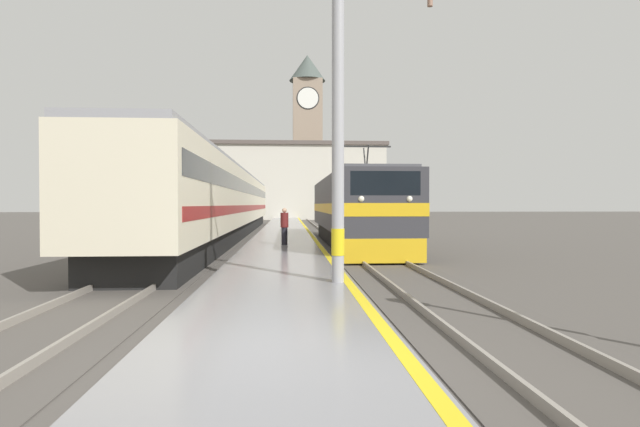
{
  "coord_description": "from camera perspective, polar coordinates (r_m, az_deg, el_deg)",
  "views": [
    {
      "loc": [
        0.19,
        -6.03,
        2.02
      ],
      "look_at": [
        1.82,
        19.35,
        1.56
      ],
      "focal_mm": 28.0,
      "sensor_mm": 36.0,
      "label": 1
    }
  ],
  "objects": [
    {
      "name": "passenger_train",
      "position": [
        32.31,
        -10.5,
        1.33
      ],
      "size": [
        2.92,
        42.24,
        4.08
      ],
      "color": "black",
      "rests_on": "ground"
    },
    {
      "name": "locomotive_train",
      "position": [
        24.45,
        3.79,
        0.45
      ],
      "size": [
        2.92,
        16.46,
        4.41
      ],
      "color": "black",
      "rests_on": "ground"
    },
    {
      "name": "person_on_platform",
      "position": [
        21.51,
        -4.08,
        -1.38
      ],
      "size": [
        0.34,
        0.34,
        1.59
      ],
      "color": "#23232D",
      "rests_on": "platform"
    },
    {
      "name": "ground_plane",
      "position": [
        36.08,
        -3.98,
        -2.17
      ],
      "size": [
        200.0,
        200.0,
        0.0
      ],
      "primitive_type": "plane",
      "color": "#514C47"
    },
    {
      "name": "platform",
      "position": [
        31.08,
        -4.03,
        -2.42
      ],
      "size": [
        3.35,
        140.0,
        0.28
      ],
      "color": "gray",
      "rests_on": "ground"
    },
    {
      "name": "clock_tower",
      "position": [
        76.82,
        -1.46,
        9.42
      ],
      "size": [
        5.45,
        5.45,
        24.7
      ],
      "color": "gray",
      "rests_on": "ground"
    },
    {
      "name": "station_building",
      "position": [
        68.0,
        -5.34,
        3.71
      ],
      "size": [
        30.38,
        6.76,
        10.32
      ],
      "color": "beige",
      "rests_on": "ground"
    },
    {
      "name": "catenary_mast",
      "position": [
        11.29,
        2.43,
        10.79
      ],
      "size": [
        2.37,
        0.3,
        7.4
      ],
      "color": "#9E9EA3",
      "rests_on": "platform"
    },
    {
      "name": "rail_track_far",
      "position": [
        31.32,
        -10.71,
        -2.61
      ],
      "size": [
        2.83,
        140.0,
        0.16
      ],
      "color": "#514C47",
      "rests_on": "ground"
    },
    {
      "name": "rail_track_near",
      "position": [
        31.25,
        2.17,
        -2.61
      ],
      "size": [
        2.84,
        140.0,
        0.16
      ],
      "color": "#514C47",
      "rests_on": "ground"
    }
  ]
}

